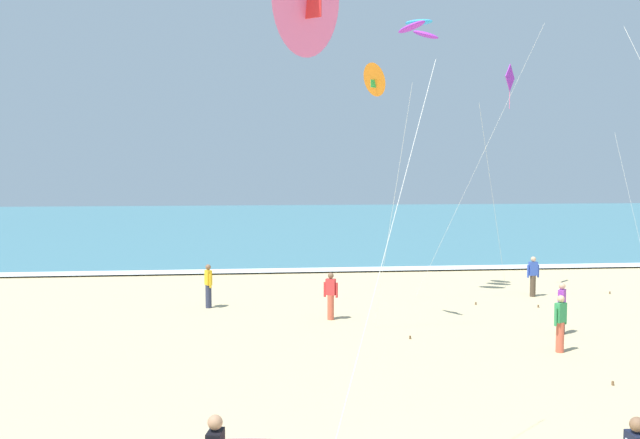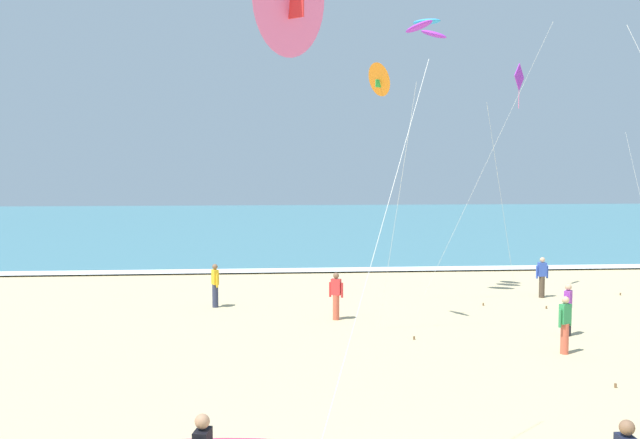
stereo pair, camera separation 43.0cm
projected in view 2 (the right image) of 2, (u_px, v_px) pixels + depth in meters
name	position (u px, v px, depth m)	size (l,w,h in m)	color
ocean_water	(284.00, 223.00, 64.25)	(160.00, 60.00, 0.08)	teal
shoreline_foam	(302.00, 270.00, 34.72)	(160.00, 1.34, 0.01)	white
kite_diamond_violet_near	(518.00, 86.00, 28.26)	(2.52, 3.05, 9.23)	purple
kite_delta_rose_mid	(287.00, 0.00, 8.58)	(3.04, 3.63, 7.85)	pink
kite_delta_amber_low	(381.00, 80.00, 21.99)	(1.23, 2.19, 8.34)	orange
kite_arc_cobalt_close	(427.00, 28.00, 26.99)	(5.02, 3.72, 10.70)	purple
bystander_purple_top	(568.00, 309.00, 21.48)	(0.34, 0.41, 1.59)	black
bystander_red_top	(336.00, 296.00, 23.74)	(0.46, 0.30, 1.59)	#D8593F
bystander_green_top	(565.00, 325.00, 19.38)	(0.45, 0.31, 1.59)	#D8593F
bystander_blue_top	(542.00, 277.00, 27.78)	(0.50, 0.22, 1.59)	#4C3D2D
bystander_yellow_top	(215.00, 285.00, 25.86)	(0.30, 0.46, 1.59)	#2D334C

